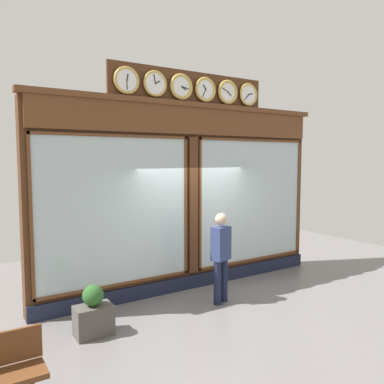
{
  "coord_description": "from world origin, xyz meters",
  "views": [
    {
      "loc": [
        4.2,
        6.57,
        2.69
      ],
      "look_at": [
        0.0,
        0.0,
        2.01
      ],
      "focal_mm": 35.88,
      "sensor_mm": 36.0,
      "label": 1
    }
  ],
  "objects": [
    {
      "name": "ground_plane",
      "position": [
        0.0,
        2.8,
        0.0
      ],
      "size": [
        14.0,
        14.0,
        0.0
      ],
      "primitive_type": "plane",
      "color": "slate"
    },
    {
      "name": "planter_box",
      "position": [
        2.43,
        1.01,
        0.23
      ],
      "size": [
        0.56,
        0.36,
        0.46
      ],
      "primitive_type": "cube",
      "color": "#4C4742",
      "rests_on": "ground_plane"
    },
    {
      "name": "pedestrian",
      "position": [
        -0.0,
        0.99,
        0.93
      ],
      "size": [
        0.41,
        0.31,
        1.69
      ],
      "color": "#191E38",
      "rests_on": "ground_plane"
    },
    {
      "name": "shop_facade",
      "position": [
        -0.0,
        -0.12,
        1.97
      ],
      "size": [
        6.57,
        0.42,
        4.42
      ],
      "color": "#4C2B16",
      "rests_on": "ground_plane"
    },
    {
      "name": "planter_shrub",
      "position": [
        2.43,
        1.01,
        0.62
      ],
      "size": [
        0.32,
        0.32,
        0.32
      ],
      "primitive_type": "sphere",
      "color": "#285623",
      "rests_on": "planter_box"
    }
  ]
}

